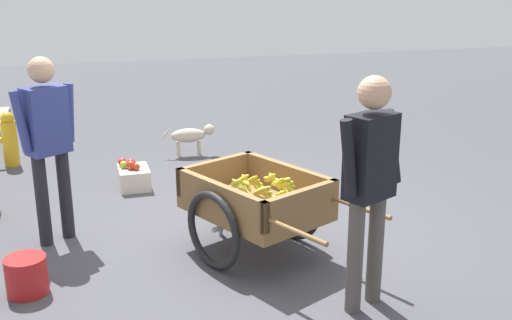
% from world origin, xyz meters
% --- Properties ---
extents(ground_plane, '(24.00, 24.00, 0.00)m').
position_xyz_m(ground_plane, '(0.00, 0.00, 0.00)').
color(ground_plane, '#47474C').
extents(fruit_cart, '(1.82, 1.38, 0.72)m').
position_xyz_m(fruit_cart, '(-0.31, 0.10, 0.44)').
color(fruit_cart, olive).
rests_on(fruit_cart, ground).
extents(vendor_person, '(0.32, 0.56, 1.63)m').
position_xyz_m(vendor_person, '(-1.35, -0.38, 0.98)').
color(vendor_person, '#4C4742').
rests_on(vendor_person, ground).
extents(dog, '(0.21, 0.67, 0.40)m').
position_xyz_m(dog, '(2.68, 0.07, 0.27)').
color(dog, beige).
rests_on(dog, ground).
extents(fire_hydrant, '(0.25, 0.25, 0.67)m').
position_xyz_m(fire_hydrant, '(2.88, 2.25, 0.33)').
color(fire_hydrant, gold).
rests_on(fire_hydrant, ground).
extents(plastic_bucket, '(0.30, 0.30, 0.28)m').
position_xyz_m(plastic_bucket, '(-0.50, 1.89, 0.14)').
color(plastic_bucket, '#B21E1E').
rests_on(plastic_bucket, ground).
extents(apple_crate, '(0.44, 0.32, 0.32)m').
position_xyz_m(apple_crate, '(1.64, 0.91, 0.13)').
color(apple_crate, beige).
rests_on(apple_crate, ground).
extents(bystander_person, '(0.35, 0.50, 1.61)m').
position_xyz_m(bystander_person, '(0.42, 1.69, 0.96)').
color(bystander_person, black).
rests_on(bystander_person, ground).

